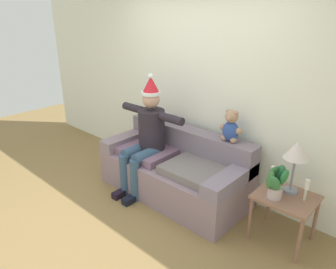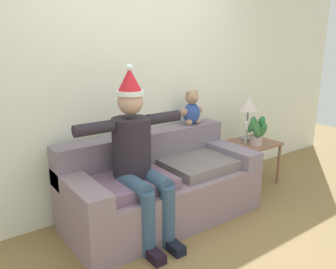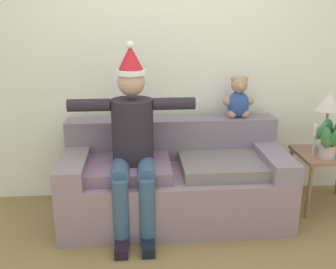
{
  "view_description": "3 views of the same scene",
  "coord_description": "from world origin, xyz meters",
  "px_view_note": "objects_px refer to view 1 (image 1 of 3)",
  "views": [
    {
      "loc": [
        2.3,
        -1.63,
        2.2
      ],
      "look_at": [
        -0.03,
        0.93,
        0.84
      ],
      "focal_mm": 32.92,
      "sensor_mm": 36.0,
      "label": 1
    },
    {
      "loc": [
        -1.76,
        -1.51,
        1.71
      ],
      "look_at": [
        0.04,
        0.96,
        0.87
      ],
      "focal_mm": 36.21,
      "sensor_mm": 36.0,
      "label": 2
    },
    {
      "loc": [
        -0.31,
        -2.07,
        1.73
      ],
      "look_at": [
        -0.06,
        0.96,
        0.77
      ],
      "focal_mm": 41.28,
      "sensor_mm": 36.0,
      "label": 3
    }
  ],
  "objects_px": {
    "couch": "(175,169)",
    "teddy_bear": "(231,127)",
    "person_seated": "(146,134)",
    "candle_tall": "(273,175)",
    "side_table": "(285,202)",
    "potted_plant": "(276,182)",
    "table_lamp": "(296,153)",
    "candle_short": "(306,187)"
  },
  "relations": [
    {
      "from": "side_table",
      "to": "potted_plant",
      "type": "relative_size",
      "value": 1.59
    },
    {
      "from": "couch",
      "to": "potted_plant",
      "type": "height_order",
      "value": "potted_plant"
    },
    {
      "from": "side_table",
      "to": "potted_plant",
      "type": "bearing_deg",
      "value": -124.42
    },
    {
      "from": "teddy_bear",
      "to": "table_lamp",
      "type": "bearing_deg",
      "value": -7.92
    },
    {
      "from": "couch",
      "to": "person_seated",
      "type": "distance_m",
      "value": 0.59
    },
    {
      "from": "couch",
      "to": "candle_short",
      "type": "xyz_separation_m",
      "value": [
        1.57,
        0.09,
        0.34
      ]
    },
    {
      "from": "table_lamp",
      "to": "candle_short",
      "type": "bearing_deg",
      "value": -20.18
    },
    {
      "from": "person_seated",
      "to": "candle_short",
      "type": "bearing_deg",
      "value": 7.51
    },
    {
      "from": "person_seated",
      "to": "potted_plant",
      "type": "distance_m",
      "value": 1.69
    },
    {
      "from": "side_table",
      "to": "candle_short",
      "type": "height_order",
      "value": "candle_short"
    },
    {
      "from": "couch",
      "to": "teddy_bear",
      "type": "distance_m",
      "value": 0.93
    },
    {
      "from": "side_table",
      "to": "table_lamp",
      "type": "distance_m",
      "value": 0.52
    },
    {
      "from": "teddy_bear",
      "to": "candle_tall",
      "type": "height_order",
      "value": "teddy_bear"
    },
    {
      "from": "candle_tall",
      "to": "candle_short",
      "type": "distance_m",
      "value": 0.32
    },
    {
      "from": "table_lamp",
      "to": "potted_plant",
      "type": "distance_m",
      "value": 0.34
    },
    {
      "from": "couch",
      "to": "potted_plant",
      "type": "xyz_separation_m",
      "value": [
        1.33,
        -0.06,
        0.37
      ]
    },
    {
      "from": "side_table",
      "to": "table_lamp",
      "type": "xyz_separation_m",
      "value": [
        -0.01,
        0.1,
        0.51
      ]
    },
    {
      "from": "side_table",
      "to": "candle_short",
      "type": "distance_m",
      "value": 0.27
    },
    {
      "from": "person_seated",
      "to": "candle_tall",
      "type": "height_order",
      "value": "person_seated"
    },
    {
      "from": "couch",
      "to": "teddy_bear",
      "type": "height_order",
      "value": "teddy_bear"
    },
    {
      "from": "table_lamp",
      "to": "candle_short",
      "type": "relative_size",
      "value": 2.44
    },
    {
      "from": "teddy_bear",
      "to": "potted_plant",
      "type": "height_order",
      "value": "teddy_bear"
    },
    {
      "from": "person_seated",
      "to": "teddy_bear",
      "type": "distance_m",
      "value": 1.07
    },
    {
      "from": "couch",
      "to": "table_lamp",
      "type": "distance_m",
      "value": 1.55
    },
    {
      "from": "couch",
      "to": "candle_short",
      "type": "bearing_deg",
      "value": 3.38
    },
    {
      "from": "teddy_bear",
      "to": "potted_plant",
      "type": "xyz_separation_m",
      "value": [
        0.73,
        -0.33,
        -0.29
      ]
    },
    {
      "from": "candle_tall",
      "to": "candle_short",
      "type": "height_order",
      "value": "candle_tall"
    },
    {
      "from": "potted_plant",
      "to": "candle_short",
      "type": "distance_m",
      "value": 0.28
    },
    {
      "from": "candle_tall",
      "to": "candle_short",
      "type": "bearing_deg",
      "value": 10.83
    },
    {
      "from": "table_lamp",
      "to": "couch",
      "type": "bearing_deg",
      "value": -173.82
    },
    {
      "from": "couch",
      "to": "table_lamp",
      "type": "bearing_deg",
      "value": 6.18
    },
    {
      "from": "person_seated",
      "to": "side_table",
      "type": "relative_size",
      "value": 2.73
    },
    {
      "from": "potted_plant",
      "to": "candle_tall",
      "type": "relative_size",
      "value": 1.27
    },
    {
      "from": "side_table",
      "to": "candle_short",
      "type": "relative_size",
      "value": 2.47
    },
    {
      "from": "person_seated",
      "to": "candle_tall",
      "type": "relative_size",
      "value": 5.51
    },
    {
      "from": "teddy_bear",
      "to": "side_table",
      "type": "height_order",
      "value": "teddy_bear"
    },
    {
      "from": "couch",
      "to": "teddy_bear",
      "type": "relative_size",
      "value": 4.98
    },
    {
      "from": "person_seated",
      "to": "candle_tall",
      "type": "xyz_separation_m",
      "value": [
        1.6,
        0.19,
        -0.07
      ]
    },
    {
      "from": "side_table",
      "to": "potted_plant",
      "type": "xyz_separation_m",
      "value": [
        -0.08,
        -0.11,
        0.25
      ]
    },
    {
      "from": "candle_tall",
      "to": "teddy_bear",
      "type": "bearing_deg",
      "value": 160.38
    },
    {
      "from": "teddy_bear",
      "to": "side_table",
      "type": "relative_size",
      "value": 0.68
    },
    {
      "from": "side_table",
      "to": "table_lamp",
      "type": "relative_size",
      "value": 1.01
    }
  ]
}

